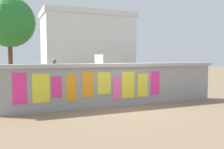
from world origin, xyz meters
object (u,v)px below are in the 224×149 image
object	(u,v)px
bicycle_near	(25,93)
person_walking	(54,72)
tree_roadside	(9,22)
bicycle_far	(149,83)
auto_rickshaw_truck	(92,71)
motorcycle	(137,87)

from	to	relation	value
bicycle_near	person_walking	world-z (taller)	person_walking
person_walking	bicycle_near	bearing A→B (deg)	-122.23
tree_roadside	bicycle_far	bearing A→B (deg)	-47.70
auto_rickshaw_truck	bicycle_near	size ratio (longest dim) A/B	2.16
auto_rickshaw_truck	tree_roadside	world-z (taller)	tree_roadside
person_walking	auto_rickshaw_truck	bearing A→B (deg)	35.78
auto_rickshaw_truck	tree_roadside	bearing A→B (deg)	131.90
bicycle_far	bicycle_near	bearing A→B (deg)	-166.13
auto_rickshaw_truck	bicycle_near	bearing A→B (deg)	-133.97
bicycle_far	person_walking	xyz separation A→B (m)	(-4.75, 0.71, 0.62)
tree_roadside	auto_rickshaw_truck	bearing A→B (deg)	-48.10
bicycle_near	tree_roadside	size ratio (longest dim) A/B	0.28
motorcycle	bicycle_far	bearing A→B (deg)	47.95
motorcycle	bicycle_far	size ratio (longest dim) A/B	1.12
motorcycle	tree_roadside	world-z (taller)	tree_roadside
bicycle_near	auto_rickshaw_truck	bearing A→B (deg)	46.03
bicycle_near	bicycle_far	distance (m)	6.34
tree_roadside	person_walking	bearing A→B (deg)	-73.74
motorcycle	tree_roadside	distance (m)	11.16
auto_rickshaw_truck	tree_roadside	size ratio (longest dim) A/B	0.61
tree_roadside	motorcycle	bearing A→B (deg)	-62.35
bicycle_far	person_walking	bearing A→B (deg)	171.53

